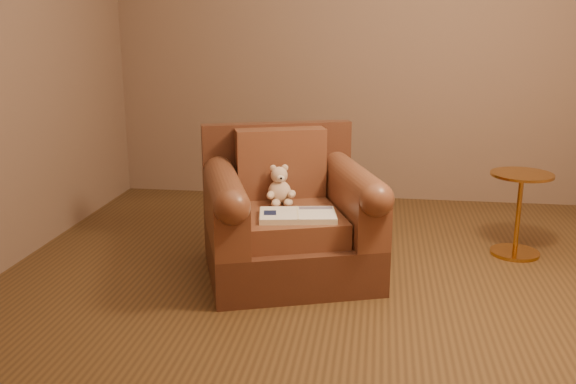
# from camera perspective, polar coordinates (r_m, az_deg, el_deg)

# --- Properties ---
(floor) EXTENTS (4.00, 4.00, 0.00)m
(floor) POSITION_cam_1_polar(r_m,az_deg,el_deg) (3.66, 4.20, -8.67)
(floor) COLOR #52371C
(floor) RESTS_ON ground
(armchair) EXTENTS (1.18, 1.15, 0.85)m
(armchair) POSITION_cam_1_polar(r_m,az_deg,el_deg) (3.80, -0.02, -2.43)
(armchair) COLOR #4D2919
(armchair) RESTS_ON floor
(teddy_bear) EXTENTS (0.17, 0.20, 0.24)m
(teddy_bear) POSITION_cam_1_polar(r_m,az_deg,el_deg) (3.82, -0.73, 0.27)
(teddy_bear) COLOR beige
(teddy_bear) RESTS_ON armchair
(guidebook) EXTENTS (0.46, 0.32, 0.03)m
(guidebook) POSITION_cam_1_polar(r_m,az_deg,el_deg) (3.55, 0.86, -2.09)
(guidebook) COLOR beige
(guidebook) RESTS_ON armchair
(side_table) EXTENTS (0.39, 0.39, 0.54)m
(side_table) POSITION_cam_1_polar(r_m,az_deg,el_deg) (4.34, 19.81, -1.63)
(side_table) COLOR #B98032
(side_table) RESTS_ON floor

